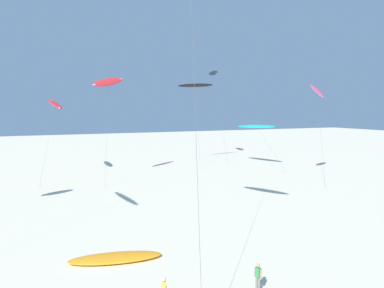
# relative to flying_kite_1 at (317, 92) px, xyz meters

# --- Properties ---
(flying_kite_1) EXTENTS (6.70, 8.02, 13.90)m
(flying_kite_1) POSITION_rel_flying_kite_1_xyz_m (0.00, 0.00, 0.00)
(flying_kite_1) COLOR #EA5193
(flying_kite_1) RESTS_ON ground
(flying_kite_2) EXTENTS (8.24, 9.67, 15.30)m
(flying_kite_2) POSITION_rel_flying_kite_1_xyz_m (-10.15, 20.30, 1.87)
(flying_kite_2) COLOR black
(flying_kite_2) RESTS_ON ground
(flying_kite_5) EXTENTS (4.01, 11.87, 12.06)m
(flying_kite_5) POSITION_rel_flying_kite_1_xyz_m (-34.91, 17.76, -1.80)
(flying_kite_5) COLOR red
(flying_kite_5) RESTS_ON ground
(flying_kite_6) EXTENTS (5.58, 7.58, 15.24)m
(flying_kite_6) POSITION_rel_flying_kite_1_xyz_m (-28.10, 11.20, 1.28)
(flying_kite_6) COLOR red
(flying_kite_6) RESTS_ON ground
(flying_kite_7) EXTENTS (3.93, 14.21, 7.61)m
(flying_kite_7) POSITION_rel_flying_kite_1_xyz_m (-1.40, 13.42, -5.62)
(flying_kite_7) COLOR #19B2B7
(flying_kite_7) RESTS_ON ground
(flying_kite_8) EXTENTS (2.74, 11.91, 18.43)m
(flying_kite_8) POSITION_rel_flying_kite_1_xyz_m (-4.52, 24.20, 4.74)
(flying_kite_8) COLOR black
(flying_kite_8) RESTS_ON ground
(grounded_kite_0) EXTENTS (6.44, 3.10, 0.37)m
(grounded_kite_0) POSITION_rel_flying_kite_1_xyz_m (-33.30, -16.98, -12.57)
(grounded_kite_0) COLOR orange
(grounded_kite_0) RESTS_ON ground
(person_near_left) EXTENTS (0.27, 0.50, 1.62)m
(person_near_left) POSITION_rel_flying_kite_1_xyz_m (-26.91, -24.30, -11.87)
(person_near_left) COLOR slate
(person_near_left) RESTS_ON ground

